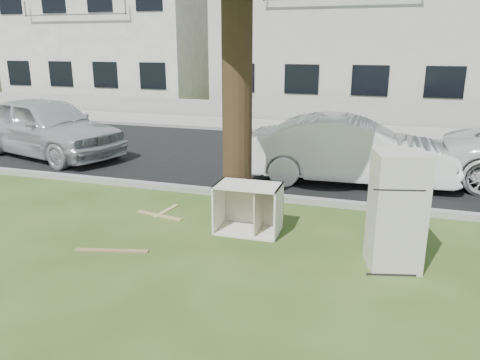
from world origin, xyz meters
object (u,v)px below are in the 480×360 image
(cabinet, at_px, (248,208))
(car_center, at_px, (350,150))
(car_left, at_px, (47,127))
(fridge, at_px, (397,211))

(cabinet, distance_m, car_center, 3.70)
(cabinet, distance_m, car_left, 7.73)
(fridge, xyz_separation_m, cabinet, (-2.27, 0.59, -0.41))
(fridge, bearing_deg, car_center, 89.35)
(cabinet, relative_size, car_center, 0.23)
(car_center, bearing_deg, car_left, 85.37)
(car_center, height_order, car_left, car_left)
(car_center, relative_size, car_left, 0.93)
(car_center, distance_m, car_left, 8.14)
(cabinet, relative_size, car_left, 0.22)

